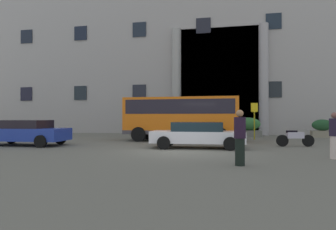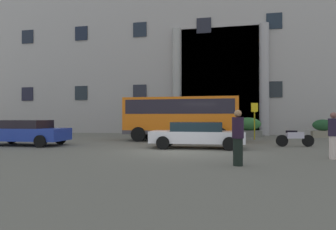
{
  "view_description": "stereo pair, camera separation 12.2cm",
  "coord_description": "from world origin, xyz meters",
  "views": [
    {
      "loc": [
        2.19,
        -13.05,
        1.5
      ],
      "look_at": [
        -1.82,
        6.39,
        1.65
      ],
      "focal_mm": 31.67,
      "sensor_mm": 36.0,
      "label": 1
    },
    {
      "loc": [
        2.31,
        -13.02,
        1.5
      ],
      "look_at": [
        -1.82,
        6.39,
        1.65
      ],
      "focal_mm": 31.67,
      "sensor_mm": 36.0,
      "label": 2
    }
  ],
  "objects": [
    {
      "name": "hedge_planter_west",
      "position": [
        3.57,
        10.28,
        0.72
      ],
      "size": [
        2.02,
        0.93,
        1.48
      ],
      "color": "slate",
      "rests_on": "ground_plane"
    },
    {
      "name": "hedge_planter_entrance_right",
      "position": [
        -0.42,
        10.81,
        0.71
      ],
      "size": [
        1.57,
        0.96,
        1.48
      ],
      "color": "gray",
      "rests_on": "ground_plane"
    },
    {
      "name": "motorcycle_far_end",
      "position": [
        5.47,
        3.1,
        0.45
      ],
      "size": [
        1.91,
        0.63,
        0.89
      ],
      "rotation": [
        0.0,
        0.0,
        0.2
      ],
      "color": "black",
      "rests_on": "ground_plane"
    },
    {
      "name": "parked_coupe_end",
      "position": [
        -8.47,
        0.87,
        0.71
      ],
      "size": [
        4.52,
        2.23,
        1.35
      ],
      "rotation": [
        0.0,
        0.0,
        0.04
      ],
      "color": "#22389D",
      "rests_on": "ground_plane"
    },
    {
      "name": "pedestrian_woman_with_bag",
      "position": [
        2.52,
        -3.6,
        0.88
      ],
      "size": [
        0.36,
        0.36,
        1.73
      ],
      "rotation": [
        0.0,
        0.0,
        1.97
      ],
      "color": "black",
      "rests_on": "ground_plane"
    },
    {
      "name": "hedge_planter_far_east",
      "position": [
        -5.02,
        10.67,
        0.72
      ],
      "size": [
        1.84,
        0.8,
        1.49
      ],
      "color": "#666459",
      "rests_on": "ground_plane"
    },
    {
      "name": "office_building_facade",
      "position": [
        0.0,
        17.48,
        8.68
      ],
      "size": [
        44.0,
        9.63,
        17.36
      ],
      "color": "#9C9693",
      "rests_on": "ground_plane"
    },
    {
      "name": "orange_minibus",
      "position": [
        -0.77,
        5.5,
        1.64
      ],
      "size": [
        7.08,
        2.51,
        2.74
      ],
      "rotation": [
        0.0,
        0.0,
        0.0
      ],
      "color": "orange",
      "rests_on": "ground_plane"
    },
    {
      "name": "hedge_planter_far_west",
      "position": [
        8.97,
        10.74,
        0.65
      ],
      "size": [
        1.52,
        0.76,
        1.34
      ],
      "color": "gray",
      "rests_on": "ground_plane"
    },
    {
      "name": "ground_plane",
      "position": [
        0.0,
        0.0,
        -0.06
      ],
      "size": [
        80.0,
        64.0,
        0.12
      ],
      "primitive_type": "cube",
      "color": "#5E5B51"
    },
    {
      "name": "parked_compact_extra",
      "position": [
        0.68,
        1.33,
        0.67
      ],
      "size": [
        4.54,
        2.09,
        1.27
      ],
      "rotation": [
        0.0,
        0.0,
        0.05
      ],
      "color": "silver",
      "rests_on": "ground_plane"
    },
    {
      "name": "bus_stop_sign",
      "position": [
        3.86,
        7.61,
        1.53
      ],
      "size": [
        0.44,
        0.08,
        2.46
      ],
      "color": "#A09312",
      "rests_on": "ground_plane"
    },
    {
      "name": "pedestrian_woman_dark_dress",
      "position": [
        5.92,
        -1.39,
        0.85
      ],
      "size": [
        0.36,
        0.36,
        1.68
      ],
      "rotation": [
        0.0,
        0.0,
        1.21
      ],
      "color": "beige",
      "rests_on": "ground_plane"
    }
  ]
}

